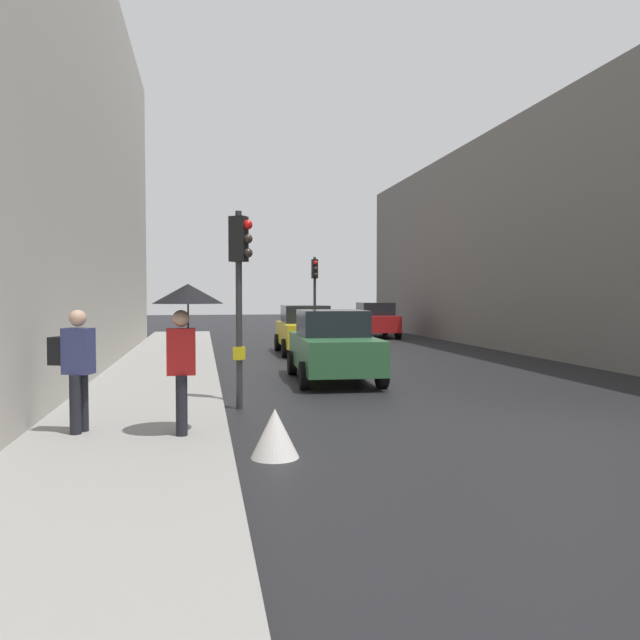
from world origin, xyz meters
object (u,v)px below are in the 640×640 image
Objects in this scene: car_red_sedan at (374,320)px; warning_sign_triangle at (275,433)px; car_yellow_taxi at (305,329)px; pedestrian_with_umbrella at (186,316)px; pedestrian_with_grey_backpack at (76,363)px; traffic_light_far_median at (315,284)px; car_green_estate at (333,346)px; traffic_light_near_right at (240,273)px.

warning_sign_triangle is (-7.68, -22.56, -0.55)m from car_red_sedan.
car_yellow_taxi is 1.98× the size of pedestrian_with_umbrella.
pedestrian_with_umbrella is 1.75m from pedestrian_with_grey_backpack.
traffic_light_far_median is at bearing 78.22° from warning_sign_triangle.
pedestrian_with_grey_backpack is 2.72× the size of warning_sign_triangle.
car_yellow_taxi is 6.53× the size of warning_sign_triangle.
pedestrian_with_umbrella is at bearing 141.40° from warning_sign_triangle.
warning_sign_triangle is at bearing -38.60° from pedestrian_with_umbrella.
car_green_estate is at bearing 72.21° from warning_sign_triangle.
traffic_light_near_right is 2.94m from pedestrian_with_umbrella.
pedestrian_with_grey_backpack is (-6.67, -17.61, -1.47)m from traffic_light_far_median.
traffic_light_far_median is 5.86× the size of warning_sign_triangle.
pedestrian_with_grey_backpack is at bearing 166.23° from pedestrian_with_umbrella.
car_yellow_taxi is at bearing 79.08° from warning_sign_triangle.
car_red_sedan is at bearing 67.78° from pedestrian_with_umbrella.
traffic_light_near_right is 0.87× the size of car_green_estate.
traffic_light_near_right reaches higher than car_red_sedan.
car_red_sedan is at bearing 58.81° from car_yellow_taxi.
car_red_sedan is (3.74, 3.65, -1.75)m from traffic_light_far_median.
pedestrian_with_umbrella is 2.12m from warning_sign_triangle.
car_green_estate reaches higher than warning_sign_triangle.
car_red_sedan reaches higher than warning_sign_triangle.
car_green_estate is at bearing 54.30° from traffic_light_near_right.
car_green_estate is 0.99× the size of car_red_sedan.
car_yellow_taxi is at bearing 74.43° from traffic_light_near_right.
traffic_light_far_median reaches higher than car_yellow_taxi.
car_green_estate is (2.52, 3.51, -1.68)m from traffic_light_near_right.
car_green_estate and car_red_sedan have the same top height.
traffic_light_near_right is at bearing -105.57° from car_yellow_taxi.
warning_sign_triangle is at bearing -25.65° from pedestrian_with_grey_backpack.
traffic_light_near_right is at bearing -112.68° from car_red_sedan.
car_yellow_taxi is (3.03, 10.86, -1.68)m from traffic_light_near_right.
car_yellow_taxi is (-1.15, -4.43, -1.75)m from traffic_light_far_median.
traffic_light_near_right is 3.67m from pedestrian_with_grey_backpack.
car_green_estate is 1.99× the size of pedestrian_with_umbrella.
car_yellow_taxi is 2.40× the size of pedestrian_with_grey_backpack.
car_red_sedan is (7.92, 18.94, -1.68)m from traffic_light_near_right.
traffic_light_near_right is 0.86× the size of car_red_sedan.
traffic_light_near_right reaches higher than car_yellow_taxi.
traffic_light_near_right reaches higher than car_green_estate.
car_yellow_taxi and car_green_estate have the same top height.
traffic_light_near_right is 4.63m from car_green_estate.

